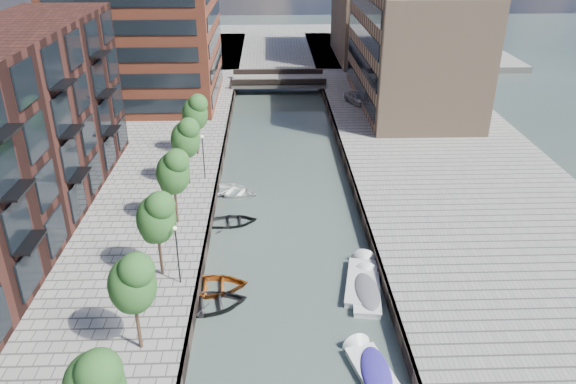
{
  "coord_description": "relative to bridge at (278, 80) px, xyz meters",
  "views": [
    {
      "loc": [
        -1.27,
        -6.06,
        22.12
      ],
      "look_at": [
        0.0,
        31.85,
        3.5
      ],
      "focal_mm": 35.0,
      "sensor_mm": 36.0,
      "label": 1
    }
  ],
  "objects": [
    {
      "name": "tree_5",
      "position": [
        -8.5,
        -33.0,
        3.92
      ],
      "size": [
        2.5,
        2.5,
        5.95
      ],
      "color": "#382619",
      "rests_on": "quay_left"
    },
    {
      "name": "quay_right",
      "position": [
        16.0,
        -32.0,
        -0.89
      ],
      "size": [
        20.0,
        140.0,
        1.0
      ],
      "primitive_type": "cube",
      "color": "gray",
      "rests_on": "ground"
    },
    {
      "name": "tree_3",
      "position": [
        -8.5,
        -47.0,
        3.92
      ],
      "size": [
        2.5,
        2.5,
        5.95
      ],
      "color": "#382619",
      "rests_on": "quay_left"
    },
    {
      "name": "sloop_3",
      "position": [
        -4.74,
        -33.25,
        -1.39
      ],
      "size": [
        5.87,
        5.14,
        1.01
      ],
      "primitive_type": "imported",
      "rotation": [
        0.0,
        0.0,
        1.16
      ],
      "color": "white",
      "rests_on": "ground"
    },
    {
      "name": "motorboat_4",
      "position": [
        4.87,
        -48.15,
        -1.19
      ],
      "size": [
        2.34,
        5.16,
        1.66
      ],
      "color": "silver",
      "rests_on": "ground"
    },
    {
      "name": "tree_6",
      "position": [
        -8.5,
        -26.0,
        3.92
      ],
      "size": [
        2.5,
        2.5,
        5.95
      ],
      "color": "#382619",
      "rests_on": "quay_left"
    },
    {
      "name": "sloop_1",
      "position": [
        -5.4,
        -49.42,
        -1.39
      ],
      "size": [
        5.73,
        4.55,
        1.07
      ],
      "primitive_type": "imported",
      "rotation": [
        0.0,
        0.0,
        1.75
      ],
      "color": "black",
      "rests_on": "ground"
    },
    {
      "name": "lamp_2",
      "position": [
        -7.2,
        -32.0,
        2.12
      ],
      "size": [
        0.24,
        0.24,
        4.12
      ],
      "color": "black",
      "rests_on": "quay_left"
    },
    {
      "name": "tree_1",
      "position": [
        -8.5,
        -61.0,
        3.92
      ],
      "size": [
        2.5,
        2.5,
        5.95
      ],
      "color": "#382619",
      "rests_on": "quay_left"
    },
    {
      "name": "sloop_4",
      "position": [
        -4.46,
        -38.67,
        -1.39
      ],
      "size": [
        4.5,
        3.51,
        0.85
      ],
      "primitive_type": "imported",
      "rotation": [
        0.0,
        0.0,
        1.72
      ],
      "color": "black",
      "rests_on": "ground"
    },
    {
      "name": "sloop_2",
      "position": [
        -5.4,
        -47.56,
        -1.39
      ],
      "size": [
        5.45,
        4.15,
        1.06
      ],
      "primitive_type": "imported",
      "rotation": [
        0.0,
        0.0,
        1.67
      ],
      "color": "#8E3E0F",
      "rests_on": "ground"
    },
    {
      "name": "water",
      "position": [
        0.0,
        -32.0,
        -1.39
      ],
      "size": [
        300.0,
        300.0,
        0.0
      ],
      "primitive_type": "plane",
      "color": "#38473F",
      "rests_on": "ground"
    },
    {
      "name": "motorboat_3",
      "position": [
        4.02,
        -55.42,
        -1.19
      ],
      "size": [
        2.94,
        5.32,
        1.68
      ],
      "color": "white",
      "rests_on": "ground"
    },
    {
      "name": "lamp_1",
      "position": [
        -7.2,
        -48.0,
        2.12
      ],
      "size": [
        0.24,
        0.24,
        4.12
      ],
      "color": "black",
      "rests_on": "quay_left"
    },
    {
      "name": "bridge",
      "position": [
        0.0,
        0.0,
        0.0
      ],
      "size": [
        13.0,
        6.0,
        1.3
      ],
      "color": "gray",
      "rests_on": "ground"
    },
    {
      "name": "tree_4",
      "position": [
        -8.5,
        -40.0,
        3.92
      ],
      "size": [
        2.5,
        2.5,
        5.95
      ],
      "color": "#382619",
      "rests_on": "quay_left"
    },
    {
      "name": "motorboat_2",
      "position": [
        4.81,
        -46.7,
        -1.28
      ],
      "size": [
        3.0,
        5.92,
        1.88
      ],
      "color": "silver",
      "rests_on": "ground"
    },
    {
      "name": "car",
      "position": [
        9.64,
        -10.01,
        0.34
      ],
      "size": [
        3.15,
        4.62,
        1.46
      ],
      "primitive_type": "imported",
      "rotation": [
        0.0,
        0.0,
        0.37
      ],
      "color": "#9C9FA1",
      "rests_on": "quay_right"
    },
    {
      "name": "tan_block_near",
      "position": [
        16.0,
        -10.0,
        6.61
      ],
      "size": [
        12.0,
        25.0,
        14.0
      ],
      "primitive_type": "cube",
      "color": "#9A7A5E",
      "rests_on": "quay_right"
    },
    {
      "name": "tree_2",
      "position": [
        -8.5,
        -54.0,
        3.92
      ],
      "size": [
        2.5,
        2.5,
        5.95
      ],
      "color": "#382619",
      "rests_on": "quay_left"
    },
    {
      "name": "far_closure",
      "position": [
        0.0,
        28.0,
        -0.89
      ],
      "size": [
        80.0,
        40.0,
        1.0
      ],
      "primitive_type": "cube",
      "color": "gray",
      "rests_on": "ground"
    },
    {
      "name": "tan_block_far",
      "position": [
        16.0,
        16.0,
        7.61
      ],
      "size": [
        12.0,
        20.0,
        16.0
      ],
      "primitive_type": "cube",
      "color": "#9A7A5E",
      "rests_on": "quay_right"
    },
    {
      "name": "quay_wall_left",
      "position": [
        -6.1,
        -32.0,
        -0.89
      ],
      "size": [
        0.25,
        140.0,
        1.0
      ],
      "primitive_type": "cube",
      "color": "#332823",
      "rests_on": "ground"
    },
    {
      "name": "quay_wall_right",
      "position": [
        6.1,
        -32.0,
        -0.89
      ],
      "size": [
        0.25,
        140.0,
        1.0
      ],
      "primitive_type": "cube",
      "color": "#332823",
      "rests_on": "ground"
    }
  ]
}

